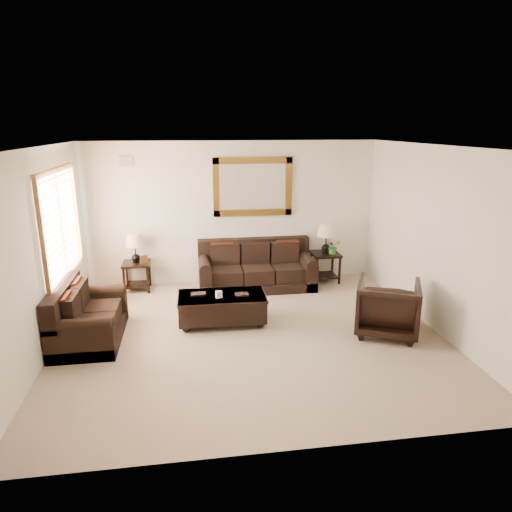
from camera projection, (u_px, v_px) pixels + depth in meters
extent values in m
cube|color=gray|center=(251.00, 335.00, 6.69)|extent=(5.50, 5.00, 0.01)
cube|color=white|center=(250.00, 146.00, 5.95)|extent=(5.50, 5.00, 0.01)
cube|color=silver|center=(233.00, 213.00, 8.69)|extent=(5.50, 0.01, 2.70)
cube|color=silver|center=(290.00, 319.00, 3.94)|extent=(5.50, 0.01, 2.70)
cube|color=silver|center=(42.00, 254.00, 5.93)|extent=(0.01, 5.00, 2.70)
cube|color=silver|center=(436.00, 239.00, 6.71)|extent=(0.01, 5.00, 2.70)
cube|color=white|center=(59.00, 225.00, 6.73)|extent=(0.01, 1.80, 1.50)
cube|color=brown|center=(55.00, 171.00, 6.52)|extent=(0.06, 1.96, 0.08)
cube|color=brown|center=(68.00, 276.00, 6.95)|extent=(0.06, 1.96, 0.08)
cube|color=brown|center=(43.00, 240.00, 5.84)|extent=(0.06, 0.08, 1.50)
cube|color=brown|center=(76.00, 213.00, 7.63)|extent=(0.06, 0.08, 1.50)
cube|color=brown|center=(62.00, 225.00, 6.73)|extent=(0.05, 0.05, 1.50)
cube|color=#553911|center=(253.00, 187.00, 8.58)|extent=(1.50, 0.06, 1.10)
cube|color=white|center=(253.00, 187.00, 8.59)|extent=(1.26, 0.01, 0.86)
cube|color=#999999|center=(126.00, 161.00, 8.13)|extent=(0.25, 0.02, 0.18)
cube|color=black|center=(256.00, 283.00, 8.64)|extent=(2.15, 0.93, 0.18)
cube|color=black|center=(254.00, 249.00, 8.82)|extent=(2.15, 0.21, 0.44)
cube|color=black|center=(226.00, 274.00, 8.48)|extent=(0.55, 0.76, 0.26)
cube|color=black|center=(257.00, 272.00, 8.56)|extent=(0.55, 0.76, 0.26)
cube|color=black|center=(286.00, 271.00, 8.64)|extent=(0.55, 0.76, 0.26)
cube|color=black|center=(205.00, 277.00, 8.45)|extent=(0.21, 0.93, 0.52)
cylinder|color=black|center=(205.00, 264.00, 8.38)|extent=(0.21, 0.91, 0.21)
cube|color=black|center=(306.00, 272.00, 8.73)|extent=(0.21, 0.93, 0.52)
cylinder|color=black|center=(307.00, 259.00, 8.66)|extent=(0.21, 0.91, 0.21)
cube|color=maroon|center=(222.00, 253.00, 8.56)|extent=(0.41, 0.18, 0.42)
cube|color=maroon|center=(287.00, 251.00, 8.74)|extent=(0.41, 0.18, 0.42)
cube|color=black|center=(91.00, 334.00, 6.55)|extent=(0.87, 1.47, 0.17)
cube|color=black|center=(62.00, 300.00, 6.36)|extent=(0.20, 1.47, 0.41)
cube|color=black|center=(87.00, 328.00, 6.24)|extent=(0.72, 0.51, 0.25)
cube|color=black|center=(95.00, 313.00, 6.75)|extent=(0.72, 0.51, 0.25)
cube|color=black|center=(80.00, 344.00, 5.91)|extent=(0.87, 0.20, 0.49)
cylinder|color=black|center=(78.00, 326.00, 5.84)|extent=(0.86, 0.20, 0.20)
cube|color=black|center=(98.00, 307.00, 7.11)|extent=(0.87, 0.20, 0.49)
cylinder|color=black|center=(97.00, 292.00, 7.04)|extent=(0.86, 0.20, 0.20)
cube|color=maroon|center=(70.00, 308.00, 6.08)|extent=(0.17, 0.39, 0.40)
cube|color=maroon|center=(80.00, 292.00, 6.68)|extent=(0.17, 0.39, 0.40)
cube|color=black|center=(136.00, 264.00, 8.39)|extent=(0.49, 0.49, 0.04)
cube|color=black|center=(138.00, 284.00, 8.51)|extent=(0.42, 0.42, 0.03)
cylinder|color=black|center=(124.00, 282.00, 8.24)|extent=(0.04, 0.04, 0.49)
cylinder|color=black|center=(148.00, 281.00, 8.30)|extent=(0.04, 0.04, 0.49)
cylinder|color=black|center=(127.00, 274.00, 8.64)|extent=(0.04, 0.04, 0.49)
cylinder|color=black|center=(150.00, 273.00, 8.70)|extent=(0.04, 0.04, 0.49)
sphere|color=black|center=(136.00, 258.00, 8.36)|extent=(0.15, 0.15, 0.15)
cylinder|color=black|center=(135.00, 249.00, 8.32)|extent=(0.02, 0.02, 0.32)
cone|color=#C9B086|center=(134.00, 240.00, 8.27)|extent=(0.34, 0.34, 0.23)
cube|color=#553911|center=(144.00, 259.00, 8.30)|extent=(0.13, 0.09, 0.15)
cube|color=black|center=(325.00, 254.00, 8.88)|extent=(0.53, 0.53, 0.05)
cube|color=black|center=(325.00, 275.00, 9.00)|extent=(0.45, 0.45, 0.03)
cylinder|color=black|center=(317.00, 272.00, 8.71)|extent=(0.05, 0.05, 0.53)
cylinder|color=black|center=(340.00, 271.00, 8.78)|extent=(0.05, 0.05, 0.53)
cylinder|color=black|center=(311.00, 265.00, 9.14)|extent=(0.05, 0.05, 0.53)
cylinder|color=black|center=(332.00, 264.00, 9.20)|extent=(0.05, 0.05, 0.53)
sphere|color=black|center=(326.00, 248.00, 8.85)|extent=(0.16, 0.16, 0.16)
cylinder|color=black|center=(326.00, 239.00, 8.80)|extent=(0.02, 0.02, 0.35)
cone|color=#C9B086|center=(327.00, 230.00, 8.74)|extent=(0.36, 0.36, 0.25)
sphere|color=black|center=(186.00, 329.00, 6.79)|extent=(0.12, 0.12, 0.12)
sphere|color=black|center=(260.00, 324.00, 6.95)|extent=(0.12, 0.12, 0.12)
sphere|color=black|center=(186.00, 315.00, 7.27)|extent=(0.12, 0.12, 0.12)
sphere|color=black|center=(255.00, 311.00, 7.43)|extent=(0.12, 0.12, 0.12)
cube|color=black|center=(222.00, 306.00, 7.05)|extent=(1.33, 0.73, 0.37)
cube|color=black|center=(222.00, 296.00, 7.01)|extent=(1.36, 0.75, 0.04)
cube|color=black|center=(198.00, 294.00, 6.99)|extent=(0.23, 0.16, 0.03)
cube|color=black|center=(242.00, 294.00, 6.99)|extent=(0.20, 0.15, 0.03)
cube|color=white|center=(219.00, 294.00, 6.88)|extent=(0.10, 0.08, 0.10)
imported|color=black|center=(388.00, 305.00, 6.65)|extent=(1.13, 1.10, 0.89)
imported|color=#285A1E|center=(333.00, 248.00, 8.77)|extent=(0.34, 0.36, 0.23)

